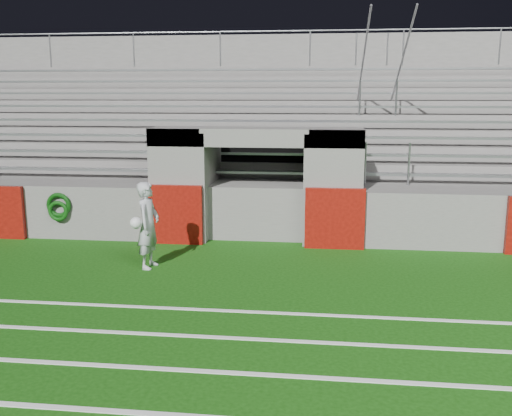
# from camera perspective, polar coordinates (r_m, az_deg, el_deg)

# --- Properties ---
(ground) EXTENTS (90.00, 90.00, 0.00)m
(ground) POSITION_cam_1_polar(r_m,az_deg,el_deg) (10.04, -2.37, -8.16)
(ground) COLOR #12440B
(ground) RESTS_ON ground
(stadium_structure) EXTENTS (26.00, 8.48, 5.42)m
(stadium_structure) POSITION_cam_1_polar(r_m,az_deg,el_deg) (17.48, 1.75, 5.23)
(stadium_structure) COLOR #64615F
(stadium_structure) RESTS_ON ground
(goalkeeper_with_ball) EXTENTS (0.50, 0.70, 1.70)m
(goalkeeper_with_ball) POSITION_cam_1_polar(r_m,az_deg,el_deg) (11.25, -10.75, -1.69)
(goalkeeper_with_ball) COLOR #AFB3B9
(goalkeeper_with_ball) RESTS_ON ground
(hose_coil) EXTENTS (0.59, 0.15, 0.67)m
(hose_coil) POSITION_cam_1_polar(r_m,az_deg,el_deg) (13.93, -19.14, 0.07)
(hose_coil) COLOR #0B390B
(hose_coil) RESTS_ON ground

